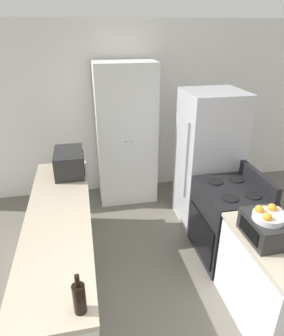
{
  "coord_description": "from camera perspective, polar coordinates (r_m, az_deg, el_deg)",
  "views": [
    {
      "loc": [
        -0.6,
        -1.12,
        2.49
      ],
      "look_at": [
        0.0,
        1.86,
        1.05
      ],
      "focal_mm": 32.0,
      "sensor_mm": 36.0,
      "label": 1
    }
  ],
  "objects": [
    {
      "name": "counter_right",
      "position": [
        3.07,
        23.32,
        -19.36
      ],
      "size": [
        0.6,
        0.96,
        0.89
      ],
      "color": "silver",
      "rests_on": "ground_plane"
    },
    {
      "name": "wall_back",
      "position": [
        4.71,
        -3.82,
        10.73
      ],
      "size": [
        7.0,
        0.06,
        2.6
      ],
      "color": "white",
      "rests_on": "ground_plane"
    },
    {
      "name": "wine_bottle",
      "position": [
        2.01,
        -11.86,
        -23.02
      ],
      "size": [
        0.08,
        0.08,
        0.29
      ],
      "color": "black",
      "rests_on": "counter_left"
    },
    {
      "name": "fruit_bowl",
      "position": [
        2.61,
        22.87,
        -8.32
      ],
      "size": [
        0.25,
        0.25,
        0.1
      ],
      "color": "silver",
      "rests_on": "toaster_oven"
    },
    {
      "name": "toaster_oven",
      "position": [
        2.7,
        22.45,
        -10.57
      ],
      "size": [
        0.3,
        0.4,
        0.2
      ],
      "color": "black",
      "rests_on": "counter_right"
    },
    {
      "name": "refrigerator",
      "position": [
        4.03,
        12.49,
        1.52
      ],
      "size": [
        0.74,
        0.69,
        1.8
      ],
      "color": "#B7B7BC",
      "rests_on": "ground_plane"
    },
    {
      "name": "stove",
      "position": [
        3.63,
        16.08,
        -9.86
      ],
      "size": [
        0.66,
        0.77,
        1.05
      ],
      "color": "black",
      "rests_on": "ground_plane"
    },
    {
      "name": "pantry_cabinet",
      "position": [
        4.47,
        -3.09,
        6.38
      ],
      "size": [
        0.86,
        0.6,
        2.07
      ],
      "color": "silver",
      "rests_on": "ground_plane"
    },
    {
      "name": "counter_left",
      "position": [
        3.21,
        -14.75,
        -15.54
      ],
      "size": [
        0.6,
        2.45,
        0.89
      ],
      "color": "silver",
      "rests_on": "ground_plane"
    },
    {
      "name": "microwave",
      "position": [
        3.65,
        -13.66,
        1.08
      ],
      "size": [
        0.34,
        0.51,
        0.28
      ],
      "color": "black",
      "rests_on": "counter_left"
    }
  ]
}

